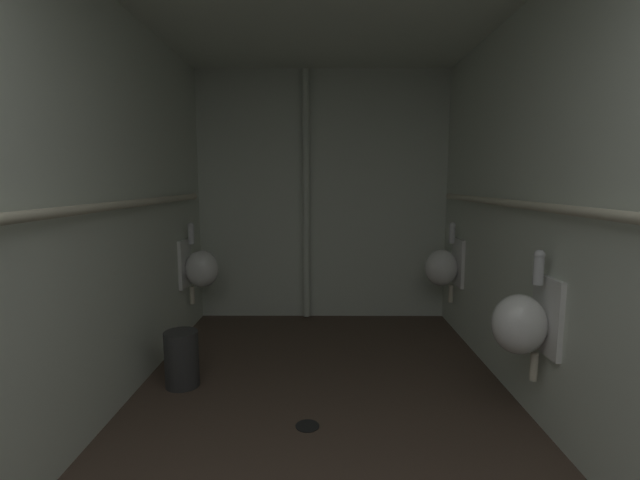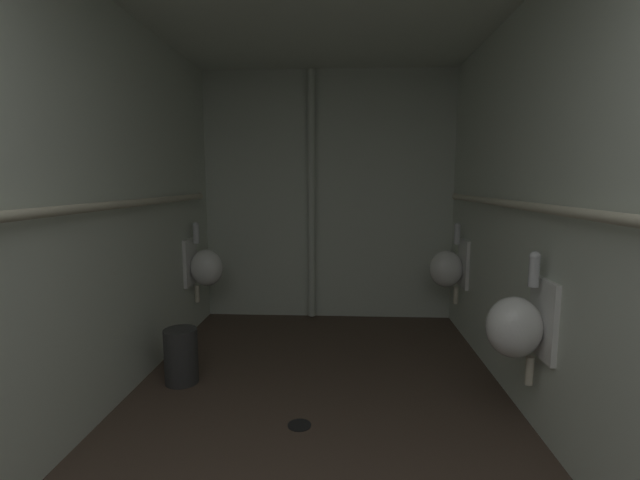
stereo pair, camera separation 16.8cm
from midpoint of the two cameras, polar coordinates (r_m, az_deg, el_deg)
The scene contains 12 objects.
floor at distance 2.78m, azimuth 1.05°, elevation -24.21°, with size 2.67×4.55×0.08m, color #47382D.
wall_left at distance 2.75m, azimuth -27.31°, elevation 3.42°, with size 0.06×4.55×2.54m, color silver.
wall_right at distance 2.67m, azimuth 30.47°, elevation 3.12°, with size 0.06×4.55×2.54m, color silver.
wall_back at distance 4.61m, azimuth 2.10°, elevation 5.60°, with size 2.67×0.06×2.54m, color silver.
urinal_left_mid at distance 4.24m, azimuth -13.55°, elevation -3.33°, with size 0.32×0.30×0.76m.
urinal_right_mid at distance 2.75m, azimuth 25.77°, elevation -9.86°, with size 0.32×0.30×0.76m.
urinal_right_far at distance 4.27m, azimuth 17.29°, elevation -3.41°, with size 0.32×0.30×0.76m.
supply_pipe_left at distance 2.68m, azimuth -25.88°, elevation 3.76°, with size 0.06×3.76×0.06m.
supply_pipe_right at distance 2.64m, azimuth 28.65°, elevation 3.54°, with size 0.06×3.83×0.06m.
standpipe_back_wall at distance 4.51m, azimuth -0.04°, elevation 5.56°, with size 0.07×0.07×2.49m, color silver.
floor_drain at distance 2.82m, azimuth -0.82°, elevation -22.70°, with size 0.14×0.14×0.01m, color black.
waste_bin at distance 3.37m, azimuth -16.04°, elevation -14.17°, with size 0.23×0.23×0.39m, color #2D2D2D.
Camera 2 is at (0.17, -0.15, 1.43)m, focal length 24.90 mm.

